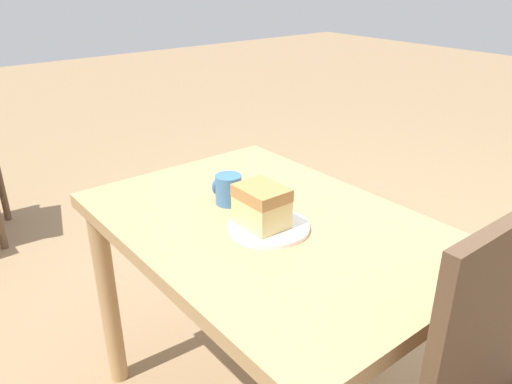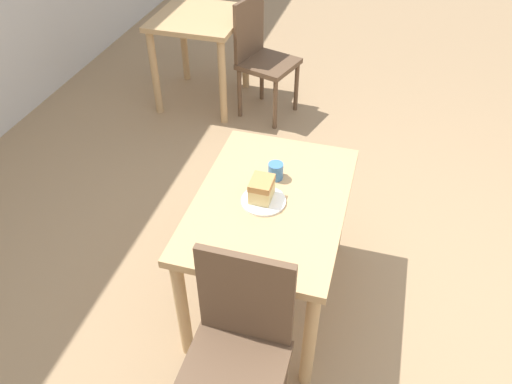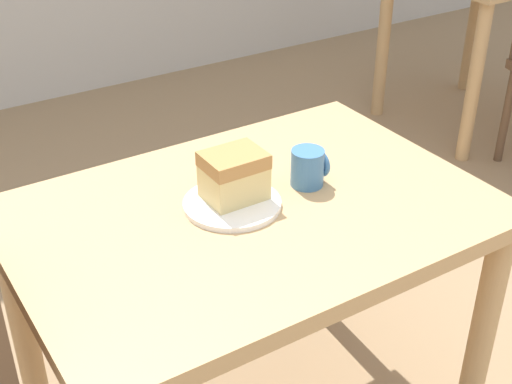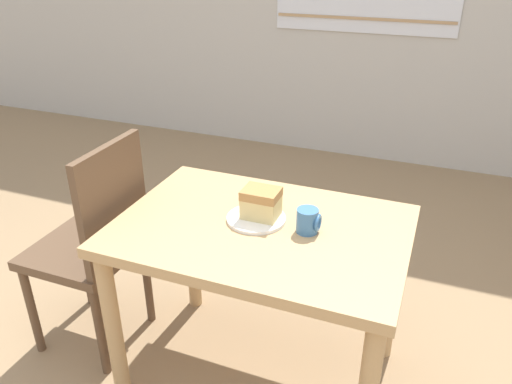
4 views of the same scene
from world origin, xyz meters
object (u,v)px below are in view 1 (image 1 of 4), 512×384
(plate, at_px, (269,227))
(cake_slice, at_px, (262,206))
(coffee_mug, at_px, (228,189))
(dining_table_near, at_px, (269,257))

(plate, distance_m, cake_slice, 0.06)
(plate, height_order, coffee_mug, coffee_mug)
(dining_table_near, xyz_separation_m, cake_slice, (-0.02, 0.04, 0.17))
(dining_table_near, bearing_deg, plate, 136.58)
(cake_slice, bearing_deg, plate, -135.16)
(dining_table_near, relative_size, cake_slice, 7.93)
(dining_table_near, relative_size, plate, 4.80)
(coffee_mug, bearing_deg, cake_slice, 172.65)
(plate, relative_size, coffee_mug, 2.47)
(cake_slice, distance_m, coffee_mug, 0.18)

